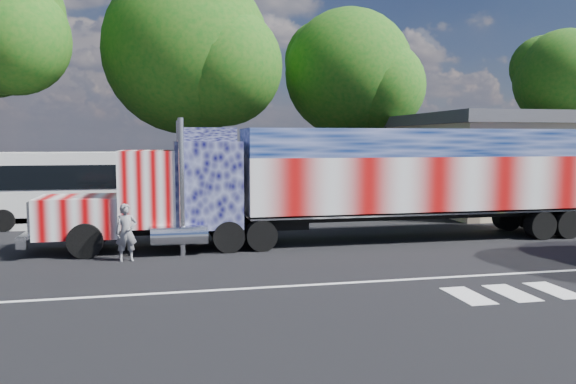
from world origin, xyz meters
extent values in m
plane|color=black|center=(0.00, 0.00, 0.00)|extent=(100.00, 100.00, 0.00)
cube|color=silver|center=(0.00, -3.00, 0.01)|extent=(30.00, 0.15, 0.01)
cube|color=silver|center=(2.80, -4.80, 0.01)|extent=(0.70, 1.60, 0.01)
cube|color=silver|center=(4.00, -4.80, 0.01)|extent=(0.70, 1.60, 0.01)
cube|color=silver|center=(5.20, -4.80, 0.01)|extent=(0.70, 1.60, 0.01)
cube|color=black|center=(-3.96, 2.96, 0.72)|extent=(9.23, 1.03, 0.31)
cube|color=#D47779|center=(-7.24, 2.96, 1.23)|extent=(2.67, 2.26, 1.33)
cube|color=silver|center=(-8.62, 2.96, 1.23)|extent=(0.12, 1.95, 1.19)
cube|color=silver|center=(-8.83, 2.96, 0.56)|extent=(0.31, 2.56, 0.37)
cube|color=#D47779|center=(-4.98, 2.96, 2.15)|extent=(1.85, 2.56, 2.56)
cube|color=black|center=(-5.85, 2.96, 2.62)|extent=(0.06, 2.15, 0.92)
cube|color=#47497D|center=(-2.93, 2.96, 2.26)|extent=(2.26, 2.56, 2.97)
cube|color=#47497D|center=(-2.93, 2.96, 3.95)|extent=(1.85, 2.46, 0.51)
cylinder|color=silver|center=(-3.85, 4.31, 2.26)|extent=(0.21, 0.21, 4.51)
cylinder|color=silver|center=(-3.85, 1.60, 2.26)|extent=(0.21, 0.21, 4.51)
cylinder|color=silver|center=(-3.96, 4.29, 0.67)|extent=(1.85, 0.68, 0.68)
cylinder|color=silver|center=(-3.96, 1.62, 0.67)|extent=(1.85, 0.68, 0.68)
cylinder|color=black|center=(-6.93, 1.83, 0.56)|extent=(1.13, 0.36, 1.13)
cylinder|color=black|center=(-6.93, 4.08, 0.56)|extent=(1.13, 0.36, 1.13)
cylinder|color=black|center=(-2.31, 1.88, 0.53)|extent=(1.07, 0.56, 1.07)
cylinder|color=black|center=(-2.31, 4.03, 0.53)|extent=(1.07, 0.56, 1.07)
cylinder|color=black|center=(-1.19, 1.88, 0.53)|extent=(1.07, 0.56, 1.07)
cylinder|color=black|center=(-1.19, 4.03, 0.53)|extent=(1.07, 0.56, 1.07)
cube|color=black|center=(5.28, 2.96, 0.97)|extent=(13.33, 1.13, 0.31)
cube|color=#E08181|center=(5.28, 2.96, 2.15)|extent=(13.74, 2.67, 2.05)
cube|color=#435796|center=(5.28, 2.96, 3.69)|extent=(13.74, 2.67, 1.03)
cube|color=silver|center=(5.28, 2.96, 1.13)|extent=(13.74, 2.67, 0.12)
cylinder|color=black|center=(9.69, 1.88, 0.53)|extent=(1.07, 0.56, 1.07)
cylinder|color=black|center=(9.69, 4.03, 0.53)|extent=(1.07, 0.56, 1.07)
cylinder|color=black|center=(10.81, 1.88, 0.53)|extent=(1.07, 0.56, 1.07)
cylinder|color=black|center=(10.81, 4.03, 0.53)|extent=(1.07, 0.56, 1.07)
cube|color=white|center=(-6.81, 9.31, 1.63)|extent=(11.17, 2.42, 3.26)
cube|color=black|center=(-6.81, 9.31, 2.23)|extent=(10.80, 2.48, 1.02)
cube|color=black|center=(-6.81, 9.31, 0.42)|extent=(11.17, 2.42, 0.23)
cylinder|color=black|center=(-11.00, 8.14, 0.47)|extent=(0.93, 0.28, 0.93)
cylinder|color=black|center=(-11.00, 10.47, 0.47)|extent=(0.93, 0.28, 0.93)
cylinder|color=black|center=(-4.02, 8.14, 0.47)|extent=(0.93, 0.28, 0.93)
cylinder|color=black|center=(-4.02, 10.47, 0.47)|extent=(0.93, 0.28, 0.93)
cylinder|color=black|center=(-3.18, 8.14, 0.47)|extent=(0.93, 0.28, 0.93)
cylinder|color=black|center=(-3.18, 10.47, 0.47)|extent=(0.93, 0.28, 0.93)
cube|color=#1E5926|center=(12.00, 5.96, 2.40)|extent=(1.60, 0.08, 1.20)
imported|color=slate|center=(-5.60, 1.09, 0.90)|extent=(0.73, 0.56, 1.81)
cylinder|color=black|center=(24.08, 19.18, 3.29)|extent=(0.70, 0.70, 6.58)
sphere|color=#295C15|center=(24.08, 19.18, 8.23)|extent=(7.17, 7.17, 7.17)
sphere|color=#295C15|center=(23.01, 20.26, 9.17)|extent=(4.66, 4.66, 4.66)
cylinder|color=black|center=(7.32, 18.21, 3.25)|extent=(0.70, 0.70, 6.50)
sphere|color=#295C15|center=(7.32, 18.21, 8.13)|extent=(8.26, 8.26, 8.26)
sphere|color=#295C15|center=(8.97, 16.97, 7.20)|extent=(5.78, 5.78, 5.78)
sphere|color=#295C15|center=(6.08, 19.45, 9.06)|extent=(5.37, 5.37, 5.37)
sphere|color=#295C15|center=(-11.62, 13.51, 8.78)|extent=(5.56, 5.56, 5.56)
cylinder|color=black|center=(-3.02, 17.64, 3.65)|extent=(0.70, 0.70, 7.29)
sphere|color=#295C15|center=(-3.02, 17.64, 9.11)|extent=(9.93, 9.93, 9.93)
sphere|color=#295C15|center=(-1.04, 16.15, 8.07)|extent=(6.95, 6.95, 6.95)
sphere|color=#295C15|center=(-4.51, 19.13, 10.15)|extent=(6.45, 6.45, 6.45)
camera|label=1|loc=(-4.31, -16.95, 3.78)|focal=35.00mm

